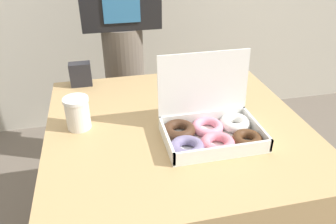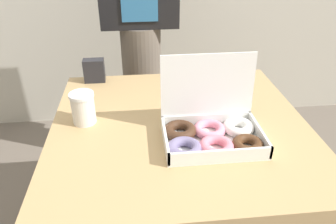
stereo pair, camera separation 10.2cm
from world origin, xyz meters
name	(u,v)px [view 1 (the left image)]	position (x,y,z in m)	size (l,w,h in m)	color
table	(175,196)	(0.00, 0.00, 0.35)	(0.90, 0.88, 0.71)	tan
donut_box	(210,129)	(0.08, -0.11, 0.75)	(0.35, 0.24, 0.26)	white
coffee_cup	(78,113)	(-0.34, 0.05, 0.77)	(0.09, 0.09, 0.11)	silver
napkin_holder	(81,74)	(-0.33, 0.39, 0.76)	(0.09, 0.05, 0.10)	#232328
person_customer	(121,18)	(-0.11, 0.74, 0.90)	(0.39, 0.22, 1.64)	#665B51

